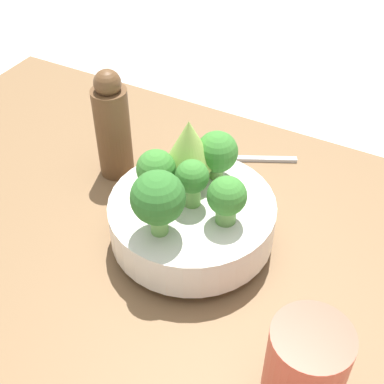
{
  "coord_description": "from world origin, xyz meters",
  "views": [
    {
      "loc": [
        -0.25,
        0.43,
        0.6
      ],
      "look_at": [
        -0.01,
        -0.03,
        0.14
      ],
      "focal_mm": 50.0,
      "sensor_mm": 36.0,
      "label": 1
    }
  ],
  "objects_px": {
    "pepper_mill": "(113,127)",
    "fork": "(237,159)",
    "cup": "(306,364)",
    "bowl": "(192,219)"
  },
  "relations": [
    {
      "from": "cup",
      "to": "pepper_mill",
      "type": "bearing_deg",
      "value": -29.73
    },
    {
      "from": "pepper_mill",
      "to": "fork",
      "type": "distance_m",
      "value": 0.22
    },
    {
      "from": "pepper_mill",
      "to": "fork",
      "type": "relative_size",
      "value": 1.0
    },
    {
      "from": "fork",
      "to": "pepper_mill",
      "type": "bearing_deg",
      "value": 36.05
    },
    {
      "from": "bowl",
      "to": "pepper_mill",
      "type": "bearing_deg",
      "value": -23.99
    },
    {
      "from": "fork",
      "to": "cup",
      "type": "bearing_deg",
      "value": 124.03
    },
    {
      "from": "bowl",
      "to": "pepper_mill",
      "type": "height_order",
      "value": "pepper_mill"
    },
    {
      "from": "cup",
      "to": "fork",
      "type": "distance_m",
      "value": 0.41
    },
    {
      "from": "bowl",
      "to": "cup",
      "type": "distance_m",
      "value": 0.25
    },
    {
      "from": "cup",
      "to": "fork",
      "type": "height_order",
      "value": "cup"
    }
  ]
}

